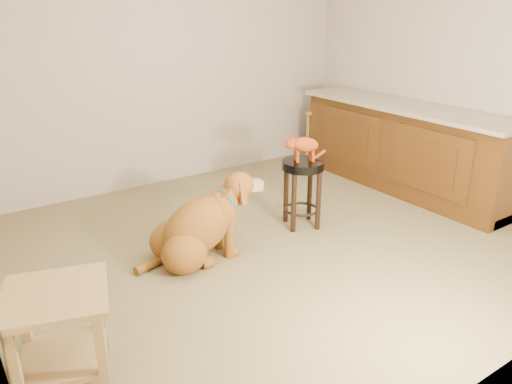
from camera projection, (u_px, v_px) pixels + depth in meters
floor at (278, 241)px, 4.34m from camera, size 4.50×4.00×0.01m
room_shell at (281, 41)px, 3.74m from camera, size 4.54×4.04×2.62m
cabinet_run at (405, 150)px, 5.44m from camera, size 0.70×2.56×0.94m
padded_stool at (303, 180)px, 4.50m from camera, size 0.41×0.41×0.63m
wood_stool at (324, 136)px, 6.35m from camera, size 0.47×0.47×0.67m
side_table at (59, 323)px, 2.64m from camera, size 0.66×0.66×0.55m
golden_retriever at (199, 228)px, 3.95m from camera, size 1.15×0.58×0.73m
tabby_kitten at (303, 145)px, 4.38m from camera, size 0.42×0.21×0.27m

